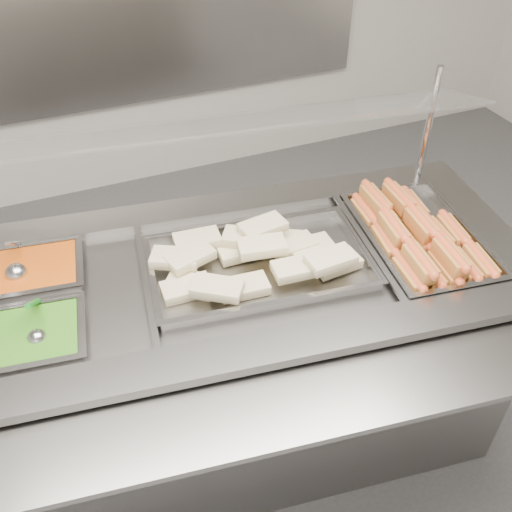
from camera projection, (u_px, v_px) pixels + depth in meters
name	position (u px, v px, depth m)	size (l,w,h in m)	color
ground	(304.00, 474.00, 2.34)	(6.00, 6.00, 0.00)	#4E4E50
back_panel	(129.00, 4.00, 3.32)	(3.00, 0.04, 1.20)	#9B9691
steam_counter	(243.00, 357.00, 2.21)	(2.09, 1.14, 0.95)	slate
tray_rail	(287.00, 404.00, 1.54)	(1.92, 0.64, 0.05)	gray
sneeze_guard	(222.00, 128.00, 1.83)	(1.77, 0.54, 0.46)	silver
pan_hotdogs	(418.00, 243.00, 2.06)	(0.43, 0.62, 0.11)	gray
pan_wraps	(259.00, 267.00, 1.94)	(0.77, 0.52, 0.07)	gray
pan_beans	(34.00, 278.00, 1.92)	(0.35, 0.29, 0.11)	gray
pan_peas	(30.00, 345.00, 1.69)	(0.35, 0.29, 0.11)	gray
hotdogs_in_buns	(416.00, 235.00, 2.02)	(0.36, 0.58, 0.12)	#91541E
tortilla_wraps	(251.00, 258.00, 1.91)	(0.68, 0.40, 0.11)	beige
ladle	(16.00, 272.00, 1.87)	(0.07, 0.20, 0.16)	#ABABB0
serving_spoon	(37.00, 332.00, 1.66)	(0.06, 0.19, 0.15)	#ABABB0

